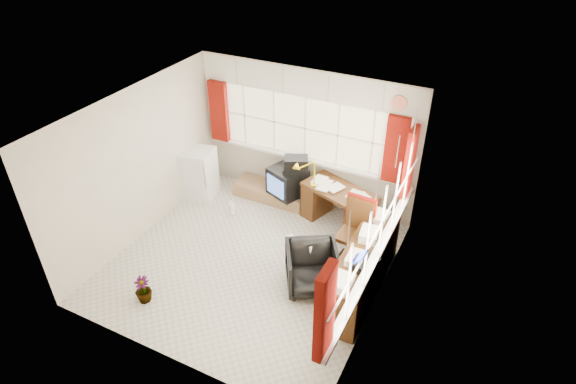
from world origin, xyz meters
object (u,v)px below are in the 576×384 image
at_px(radiator, 301,259).
at_px(credenza, 362,269).
at_px(crt_tv, 286,181).
at_px(tv_bench, 271,192).
at_px(office_chair, 312,268).
at_px(mini_fridge, 199,173).
at_px(task_chair, 357,229).
at_px(desk, 338,205).
at_px(desk_lamp, 315,168).

xyz_separation_m(radiator, credenza, (0.93, 0.04, 0.15)).
height_order(credenza, crt_tv, credenza).
bearing_deg(tv_bench, credenza, -33.70).
bearing_deg(office_chair, tv_bench, 101.61).
distance_m(tv_bench, mini_fridge, 1.38).
bearing_deg(office_chair, credenza, -9.93).
relative_size(credenza, tv_bench, 1.43).
relative_size(task_chair, tv_bench, 0.81).
bearing_deg(credenza, desk, 123.70).
distance_m(task_chair, radiator, 0.96).
height_order(desk, mini_fridge, mini_fridge).
distance_m(desk_lamp, task_chair, 1.28).
bearing_deg(tv_bench, desk_lamp, -15.76).
bearing_deg(desk, task_chair, -51.99).
bearing_deg(credenza, crt_tv, 143.07).
bearing_deg(crt_tv, credenza, -36.93).
xyz_separation_m(office_chair, mini_fridge, (-2.86, 1.29, 0.13)).
bearing_deg(tv_bench, task_chair, -25.39).
distance_m(radiator, credenza, 0.95).
height_order(task_chair, credenza, task_chair).
height_order(desk_lamp, crt_tv, desk_lamp).
distance_m(desk, office_chair, 1.58).
distance_m(task_chair, crt_tv, 1.84).
height_order(radiator, tv_bench, radiator).
bearing_deg(task_chair, office_chair, -113.24).
xyz_separation_m(task_chair, credenza, (0.31, -0.58, -0.21)).
bearing_deg(crt_tv, office_chair, -53.46).
bearing_deg(desk_lamp, radiator, -73.74).
xyz_separation_m(tv_bench, mini_fridge, (-1.25, -0.48, 0.34)).
distance_m(office_chair, credenza, 0.71).
bearing_deg(tv_bench, office_chair, -47.70).
height_order(office_chair, mini_fridge, mini_fridge).
relative_size(desk, crt_tv, 1.93).
relative_size(desk_lamp, mini_fridge, 0.51).
distance_m(credenza, mini_fridge, 3.68).
xyz_separation_m(desk_lamp, task_chair, (1.00, -0.66, -0.45)).
bearing_deg(office_chair, desk, 66.84).
bearing_deg(task_chair, tv_bench, 154.61).
height_order(desk_lamp, radiator, desk_lamp).
bearing_deg(task_chair, credenza, -62.30).
bearing_deg(radiator, credenza, 2.59).
height_order(desk, tv_bench, desk).
bearing_deg(radiator, mini_fridge, 157.41).
xyz_separation_m(office_chair, crt_tv, (-1.26, 1.70, 0.17)).
bearing_deg(desk, credenza, -56.30).
bearing_deg(crt_tv, radiator, -56.33).
bearing_deg(tv_bench, mini_fridge, -158.89).
xyz_separation_m(crt_tv, mini_fridge, (-1.60, -0.41, -0.04)).
bearing_deg(crt_tv, mini_fridge, -165.69).
distance_m(desk, desk_lamp, 0.78).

